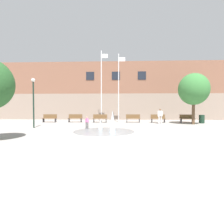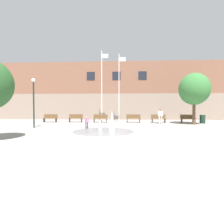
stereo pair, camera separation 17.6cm
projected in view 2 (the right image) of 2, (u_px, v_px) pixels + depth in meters
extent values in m
plane|color=gray|center=(108.00, 142.00, 8.98)|extent=(100.00, 100.00, 0.00)
cube|color=gray|center=(117.00, 107.00, 26.73)|extent=(36.00, 6.00, 3.57)
cube|color=brown|center=(117.00, 81.00, 26.60)|extent=(36.00, 6.00, 4.36)
cube|color=#1E232D|center=(91.00, 76.00, 23.77)|extent=(1.10, 0.06, 1.10)
cube|color=#1E232D|center=(116.00, 76.00, 23.58)|extent=(1.10, 0.06, 1.10)
cube|color=#1E232D|center=(143.00, 75.00, 23.39)|extent=(1.10, 0.06, 1.10)
cylinder|color=gray|center=(103.00, 131.00, 12.78)|extent=(4.43, 4.43, 0.01)
cone|color=silver|center=(112.00, 122.00, 12.13)|extent=(0.45, 0.45, 1.54)
cone|color=silver|center=(100.00, 124.00, 13.77)|extent=(0.33, 0.33, 0.81)
cube|color=#28282D|center=(44.00, 120.00, 20.10)|extent=(0.06, 0.40, 0.44)
cube|color=#28282D|center=(56.00, 120.00, 20.03)|extent=(0.06, 0.40, 0.44)
cube|color=brown|center=(50.00, 118.00, 20.06)|extent=(1.60, 0.44, 0.05)
cube|color=brown|center=(51.00, 116.00, 20.25)|extent=(1.60, 0.04, 0.42)
cube|color=#28282D|center=(70.00, 120.00, 20.13)|extent=(0.06, 0.40, 0.44)
cube|color=#28282D|center=(82.00, 120.00, 20.05)|extent=(0.06, 0.40, 0.44)
cube|color=brown|center=(76.00, 118.00, 20.08)|extent=(1.60, 0.44, 0.05)
cube|color=brown|center=(76.00, 116.00, 20.27)|extent=(1.60, 0.04, 0.42)
cube|color=#28282D|center=(94.00, 120.00, 19.79)|extent=(0.06, 0.40, 0.44)
cube|color=#28282D|center=(106.00, 121.00, 19.71)|extent=(0.06, 0.40, 0.44)
cube|color=brown|center=(100.00, 118.00, 19.74)|extent=(1.60, 0.44, 0.05)
cube|color=brown|center=(101.00, 116.00, 19.93)|extent=(1.60, 0.04, 0.42)
cube|color=#28282D|center=(127.00, 121.00, 19.74)|extent=(0.06, 0.40, 0.44)
cube|color=#28282D|center=(140.00, 121.00, 19.66)|extent=(0.06, 0.40, 0.44)
cube|color=brown|center=(133.00, 118.00, 19.69)|extent=(1.60, 0.44, 0.05)
cube|color=brown|center=(133.00, 116.00, 19.88)|extent=(1.60, 0.04, 0.42)
cube|color=#28282D|center=(152.00, 121.00, 19.52)|extent=(0.06, 0.40, 0.44)
cube|color=#28282D|center=(165.00, 121.00, 19.45)|extent=(0.06, 0.40, 0.44)
cube|color=brown|center=(159.00, 119.00, 19.48)|extent=(1.60, 0.44, 0.05)
cube|color=brown|center=(158.00, 116.00, 19.67)|extent=(1.60, 0.04, 0.42)
cube|color=#28282D|center=(182.00, 121.00, 19.30)|extent=(0.06, 0.40, 0.44)
cube|color=#28282D|center=(195.00, 121.00, 19.22)|extent=(0.06, 0.40, 0.44)
cube|color=brown|center=(188.00, 119.00, 19.25)|extent=(1.60, 0.44, 0.05)
cube|color=brown|center=(187.00, 116.00, 19.44)|extent=(1.60, 0.04, 0.42)
cylinder|color=#28282D|center=(86.00, 125.00, 14.38)|extent=(0.07, 0.07, 0.52)
cylinder|color=#28282D|center=(88.00, 125.00, 14.37)|extent=(0.07, 0.07, 0.52)
cube|color=pink|center=(87.00, 120.00, 14.36)|extent=(0.20, 0.24, 0.33)
sphere|color=tan|center=(87.00, 117.00, 14.36)|extent=(0.13, 0.13, 0.13)
cylinder|color=pink|center=(85.00, 121.00, 14.37)|extent=(0.05, 0.05, 0.34)
cylinder|color=pink|center=(88.00, 121.00, 14.36)|extent=(0.05, 0.05, 0.34)
cylinder|color=silver|center=(159.00, 120.00, 18.07)|extent=(0.12, 0.12, 0.84)
cylinder|color=silver|center=(161.00, 120.00, 18.06)|extent=(0.12, 0.12, 0.84)
cube|color=white|center=(160.00, 113.00, 18.04)|extent=(0.39, 0.38, 0.54)
sphere|color=brown|center=(160.00, 110.00, 18.03)|extent=(0.21, 0.21, 0.21)
cylinder|color=white|center=(158.00, 114.00, 18.06)|extent=(0.08, 0.08, 0.55)
cylinder|color=white|center=(163.00, 114.00, 18.03)|extent=(0.08, 0.08, 0.55)
cylinder|color=silver|center=(102.00, 86.00, 20.28)|extent=(0.10, 0.10, 8.27)
cube|color=silver|center=(105.00, 56.00, 20.14)|extent=(0.70, 0.02, 0.45)
cylinder|color=silver|center=(119.00, 88.00, 20.18)|extent=(0.10, 0.10, 7.87)
cube|color=silver|center=(122.00, 59.00, 20.04)|extent=(0.70, 0.02, 0.45)
cylinder|color=#192D23|center=(34.00, 105.00, 14.85)|extent=(0.12, 0.12, 3.88)
sphere|color=white|center=(33.00, 80.00, 14.78)|extent=(0.32, 0.32, 0.32)
cylinder|color=#193323|center=(202.00, 119.00, 18.73)|extent=(0.56, 0.56, 0.90)
cylinder|color=brown|center=(194.00, 115.00, 17.55)|extent=(0.29, 0.29, 1.97)
ellipsoid|color=#387538|center=(194.00, 89.00, 17.47)|extent=(3.00, 3.00, 3.19)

